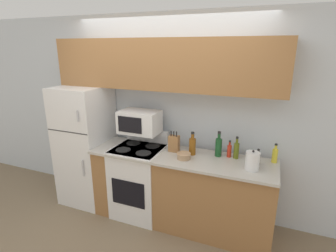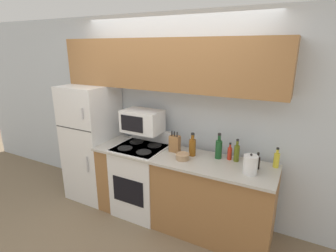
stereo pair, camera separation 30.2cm
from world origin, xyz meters
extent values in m
plane|color=#7F6B51|center=(0.00, 0.00, 0.00)|extent=(12.00, 12.00, 0.00)
cube|color=silver|center=(0.00, 0.68, 1.27)|extent=(8.00, 0.05, 2.55)
cube|color=#9E6B3D|center=(0.32, 0.29, 0.44)|extent=(2.18, 0.58, 0.89)
cube|color=#BCB7AD|center=(0.32, 0.27, 0.90)|extent=(2.18, 0.62, 0.03)
cube|color=white|center=(-1.09, 0.32, 0.82)|extent=(0.64, 0.64, 1.65)
cube|color=#383838|center=(-1.09, 0.00, 1.12)|extent=(0.62, 0.01, 0.01)
cylinder|color=#B7B7BC|center=(-0.89, -0.01, 1.35)|extent=(0.02, 0.02, 0.14)
cylinder|color=#B7B7BC|center=(-0.89, -0.01, 0.66)|extent=(0.02, 0.02, 0.22)
cube|color=#9E6B3D|center=(0.00, 0.49, 1.94)|extent=(2.83, 0.33, 0.60)
cube|color=white|center=(-0.24, 0.27, 0.46)|extent=(0.62, 0.58, 0.93)
cube|color=black|center=(-0.24, -0.02, 0.44)|extent=(0.44, 0.01, 0.33)
cube|color=#2D2D2D|center=(-0.24, 0.27, 0.92)|extent=(0.59, 0.55, 0.01)
cube|color=white|center=(-0.24, 0.55, 1.01)|extent=(0.59, 0.06, 0.16)
cylinder|color=black|center=(-0.38, 0.15, 0.93)|extent=(0.18, 0.18, 0.01)
cylinder|color=black|center=(-0.10, 0.15, 0.93)|extent=(0.18, 0.18, 0.01)
cylinder|color=black|center=(-0.38, 0.40, 0.93)|extent=(0.18, 0.18, 0.01)
cylinder|color=black|center=(-0.10, 0.40, 0.93)|extent=(0.18, 0.18, 0.01)
cube|color=white|center=(-0.27, 0.40, 1.23)|extent=(0.50, 0.32, 0.28)
cube|color=black|center=(-0.32, 0.23, 1.23)|extent=(0.32, 0.01, 0.20)
cube|color=#9E6B3D|center=(0.21, 0.37, 1.01)|extent=(0.12, 0.08, 0.20)
cylinder|color=black|center=(0.17, 0.36, 1.14)|extent=(0.01, 0.01, 0.06)
cylinder|color=black|center=(0.21, 0.36, 1.14)|extent=(0.01, 0.01, 0.06)
cylinder|color=black|center=(0.24, 0.36, 1.14)|extent=(0.01, 0.01, 0.06)
cylinder|color=tan|center=(0.39, 0.20, 0.95)|extent=(0.15, 0.15, 0.06)
torus|color=tan|center=(0.39, 0.20, 0.98)|extent=(0.16, 0.16, 0.01)
cylinder|color=brown|center=(0.44, 0.36, 1.01)|extent=(0.08, 0.08, 0.20)
cylinder|color=brown|center=(0.44, 0.36, 1.14)|extent=(0.04, 0.04, 0.06)
cylinder|color=black|center=(0.44, 0.36, 1.18)|extent=(0.04, 0.04, 0.02)
cylinder|color=#5B6619|center=(0.94, 0.44, 1.01)|extent=(0.06, 0.06, 0.18)
cylinder|color=#5B6619|center=(0.94, 0.44, 1.13)|extent=(0.03, 0.03, 0.06)
cylinder|color=black|center=(0.94, 0.44, 1.16)|extent=(0.03, 0.03, 0.02)
cylinder|color=black|center=(1.18, 0.35, 0.98)|extent=(0.05, 0.05, 0.13)
cylinder|color=black|center=(1.18, 0.35, 1.06)|extent=(0.02, 0.02, 0.04)
cylinder|color=black|center=(1.18, 0.35, 1.09)|extent=(0.03, 0.03, 0.01)
cylinder|color=red|center=(0.86, 0.45, 0.99)|extent=(0.05, 0.05, 0.14)
cylinder|color=red|center=(0.86, 0.45, 1.08)|extent=(0.02, 0.02, 0.04)
cylinder|color=black|center=(0.86, 0.45, 1.11)|extent=(0.02, 0.03, 0.02)
cylinder|color=#194C23|center=(0.74, 0.43, 1.02)|extent=(0.08, 0.08, 0.21)
cylinder|color=#194C23|center=(0.74, 0.43, 1.16)|extent=(0.03, 0.03, 0.07)
cylinder|color=black|center=(0.74, 0.43, 1.20)|extent=(0.04, 0.04, 0.02)
cylinder|color=gold|center=(1.35, 0.48, 0.99)|extent=(0.06, 0.06, 0.15)
cylinder|color=gold|center=(1.35, 0.48, 1.09)|extent=(0.03, 0.03, 0.05)
cylinder|color=black|center=(1.35, 0.48, 1.13)|extent=(0.03, 0.03, 0.02)
cylinder|color=white|center=(1.13, 0.20, 1.01)|extent=(0.14, 0.14, 0.19)
sphere|color=black|center=(1.13, 0.20, 1.12)|extent=(0.02, 0.02, 0.02)
camera|label=1|loc=(1.25, -2.42, 2.14)|focal=28.00mm
camera|label=2|loc=(1.53, -2.30, 2.14)|focal=28.00mm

